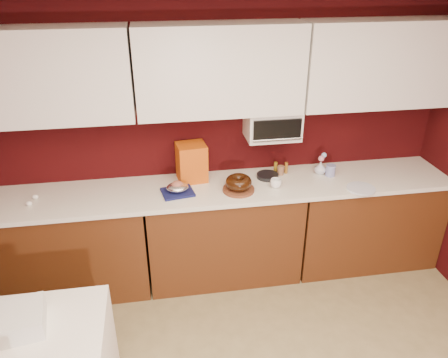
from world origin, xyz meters
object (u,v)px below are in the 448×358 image
object	(u,v)px
newspaper_stack	(12,322)
toaster_oven	(272,124)
foil_ham_nest	(177,187)
blue_jar	(330,170)
coffee_mug	(276,182)
pandoro_box	(192,162)
flower_vase	(320,167)
bundt_cake	(239,182)

from	to	relation	value
newspaper_stack	toaster_oven	bearing A→B (deg)	37.35
foil_ham_nest	blue_jar	distance (m)	1.36
foil_ham_nest	newspaper_stack	size ratio (longest dim) A/B	0.53
coffee_mug	pandoro_box	bearing A→B (deg)	158.96
foil_ham_nest	blue_jar	size ratio (longest dim) A/B	1.78
flower_vase	newspaper_stack	size ratio (longest dim) A/B	0.37
coffee_mug	blue_jar	bearing A→B (deg)	14.45
coffee_mug	flower_vase	distance (m)	0.50
bundt_cake	coffee_mug	xyz separation A→B (m)	(0.32, 0.01, -0.03)
blue_jar	flower_vase	distance (m)	0.09
coffee_mug	blue_jar	xyz separation A→B (m)	(0.54, 0.14, 0.00)
blue_jar	flower_vase	bearing A→B (deg)	145.17
bundt_cake	pandoro_box	xyz separation A→B (m)	(-0.36, 0.28, 0.08)
bundt_cake	foil_ham_nest	distance (m)	0.50
newspaper_stack	coffee_mug	bearing A→B (deg)	32.25
blue_jar	toaster_oven	bearing A→B (deg)	167.58
flower_vase	bundt_cake	bearing A→B (deg)	-165.37
foil_ham_nest	coffee_mug	xyz separation A→B (m)	(0.82, -0.03, -0.01)
toaster_oven	flower_vase	distance (m)	0.61
toaster_oven	bundt_cake	world-z (taller)	toaster_oven
pandoro_box	newspaper_stack	world-z (taller)	pandoro_box
toaster_oven	bundt_cake	xyz separation A→B (m)	(-0.34, -0.27, -0.39)
toaster_oven	bundt_cake	bearing A→B (deg)	-141.53
blue_jar	newspaper_stack	bearing A→B (deg)	-151.35
foil_ham_nest	coffee_mug	world-z (taller)	coffee_mug
toaster_oven	blue_jar	size ratio (longest dim) A/B	4.45
blue_jar	newspaper_stack	distance (m)	2.70
coffee_mug	blue_jar	world-z (taller)	blue_jar
pandoro_box	flower_vase	distance (m)	1.15
blue_jar	newspaper_stack	size ratio (longest dim) A/B	0.30
pandoro_box	newspaper_stack	xyz separation A→B (m)	(-1.15, -1.42, -0.25)
foil_ham_nest	pandoro_box	distance (m)	0.29
toaster_oven	newspaper_stack	world-z (taller)	toaster_oven
foil_ham_nest	blue_jar	world-z (taller)	blue_jar
foil_ham_nest	blue_jar	xyz separation A→B (m)	(1.36, 0.11, -0.00)
foil_ham_nest	pandoro_box	bearing A→B (deg)	58.40
blue_jar	newspaper_stack	world-z (taller)	blue_jar
toaster_oven	pandoro_box	size ratio (longest dim) A/B	1.37
toaster_oven	newspaper_stack	xyz separation A→B (m)	(-1.85, -1.41, -0.57)
pandoro_box	blue_jar	size ratio (longest dim) A/B	3.25
pandoro_box	newspaper_stack	bearing A→B (deg)	-136.20
bundt_cake	newspaper_stack	world-z (taller)	bundt_cake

